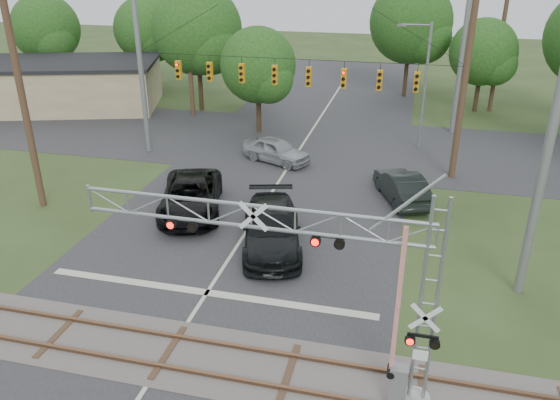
% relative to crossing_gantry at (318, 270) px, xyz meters
% --- Properties ---
extents(ground, '(160.00, 160.00, 0.00)m').
position_rel_crossing_gantry_xyz_m(ground, '(-4.86, -1.65, -4.05)').
color(ground, '#2E3D1C').
rests_on(ground, ground).
extents(road_main, '(14.00, 90.00, 0.02)m').
position_rel_crossing_gantry_xyz_m(road_main, '(-4.86, 8.35, -4.04)').
color(road_main, '#28282A').
rests_on(road_main, ground).
extents(road_cross, '(90.00, 12.00, 0.02)m').
position_rel_crossing_gantry_xyz_m(road_cross, '(-4.86, 22.35, -4.04)').
color(road_cross, '#28282A').
rests_on(road_cross, ground).
extents(railroad_track, '(90.00, 3.20, 0.17)m').
position_rel_crossing_gantry_xyz_m(railroad_track, '(-4.86, 0.35, -4.02)').
color(railroad_track, '#4D4943').
rests_on(railroad_track, ground).
extents(crossing_gantry, '(10.07, 0.83, 6.52)m').
position_rel_crossing_gantry_xyz_m(crossing_gantry, '(0.00, 0.00, 0.00)').
color(crossing_gantry, '#989993').
rests_on(crossing_gantry, ground).
extents(traffic_signal_span, '(19.34, 0.36, 11.50)m').
position_rel_crossing_gantry_xyz_m(traffic_signal_span, '(-4.00, 18.35, 1.61)').
color(traffic_signal_span, gray).
rests_on(traffic_signal_span, ground).
extents(pickup_black, '(4.52, 6.72, 1.71)m').
position_rel_crossing_gantry_xyz_m(pickup_black, '(-8.15, 10.44, -3.20)').
color(pickup_black, black).
rests_on(pickup_black, ground).
extents(car_dark, '(3.97, 6.49, 1.76)m').
position_rel_crossing_gantry_xyz_m(car_dark, '(-3.39, 7.99, -3.17)').
color(car_dark, black).
rests_on(car_dark, ground).
extents(sedan_silver, '(4.71, 3.36, 1.49)m').
position_rel_crossing_gantry_xyz_m(sedan_silver, '(-5.79, 18.36, -3.31)').
color(sedan_silver, gray).
rests_on(sedan_silver, ground).
extents(suv_dark, '(3.32, 5.07, 1.58)m').
position_rel_crossing_gantry_xyz_m(suv_dark, '(1.93, 14.32, -3.26)').
color(suv_dark, black).
rests_on(suv_dark, ground).
extents(commercial_building, '(18.10, 12.93, 3.81)m').
position_rel_crossing_gantry_xyz_m(commercial_building, '(-26.56, 26.69, -2.14)').
color(commercial_building, '#9C8568').
rests_on(commercial_building, ground).
extents(streetlight, '(2.13, 0.22, 7.99)m').
position_rel_crossing_gantry_xyz_m(streetlight, '(2.55, 23.09, 0.42)').
color(streetlight, gray).
rests_on(streetlight, ground).
extents(utility_poles, '(26.08, 27.61, 13.49)m').
position_rel_crossing_gantry_xyz_m(utility_poles, '(-2.13, 20.71, 2.38)').
color(utility_poles, '#483021').
rests_on(utility_poles, ground).
extents(treeline, '(53.70, 25.39, 9.92)m').
position_rel_crossing_gantry_xyz_m(treeline, '(-3.16, 30.30, 1.88)').
color(treeline, '#352718').
rests_on(treeline, ground).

